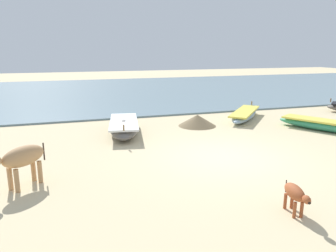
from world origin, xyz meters
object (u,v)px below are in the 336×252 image
fishing_boat_0 (327,125)px  fishing_boat_2 (245,114)px  fishing_boat_1 (124,127)px  cow_adult_tan (22,158)px  calf_near_rust (295,194)px

fishing_boat_0 → fishing_boat_2: bearing=-177.1°
fishing_boat_1 → cow_adult_tan: cow_adult_tan is taller
fishing_boat_2 → cow_adult_tan: (-8.92, -5.13, 0.49)m
fishing_boat_2 → fishing_boat_0: bearing=-104.7°
fishing_boat_2 → cow_adult_tan: cow_adult_tan is taller
fishing_boat_1 → calf_near_rust: 7.46m
fishing_boat_2 → cow_adult_tan: bearing=162.2°
fishing_boat_0 → fishing_boat_2: size_ratio=1.17×
fishing_boat_1 → calf_near_rust: size_ratio=3.84×
fishing_boat_2 → calf_near_rust: bearing=-162.4°
cow_adult_tan → fishing_boat_2: bearing=167.1°
fishing_boat_1 → calf_near_rust: bearing=26.2°
fishing_boat_1 → fishing_boat_2: 5.88m
fishing_boat_1 → fishing_boat_2: fishing_boat_1 is taller
fishing_boat_2 → cow_adult_tan: size_ratio=2.52×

